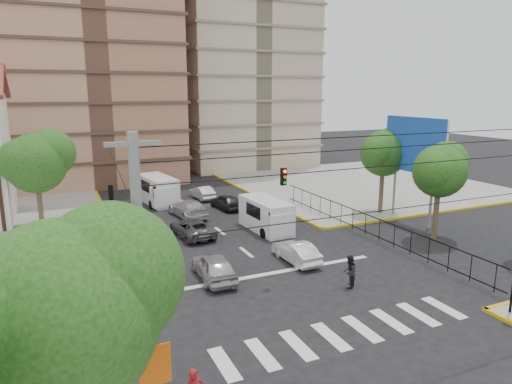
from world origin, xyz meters
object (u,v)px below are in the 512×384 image
van_right_lane (267,216)px  van_left_lane (159,191)px  district_sign (155,375)px  pedestrian_crosswalk (349,272)px  car_white_front_right (296,252)px  car_silver_front_left (214,266)px  traffic_light_nw (112,208)px

van_right_lane → van_left_lane: 12.86m
district_sign → van_left_lane: 30.20m
van_left_lane → van_right_lane: bearing=-72.8°
pedestrian_crosswalk → car_white_front_right: bearing=-122.6°
van_right_lane → van_left_lane: size_ratio=0.91×
car_silver_front_left → car_white_front_right: size_ratio=1.09×
car_silver_front_left → car_white_front_right: bearing=-173.2°
traffic_light_nw → pedestrian_crosswalk: size_ratio=2.48×
van_left_lane → car_white_front_right: bearing=-84.4°
district_sign → car_white_front_right: 15.90m
traffic_light_nw → district_sign: traffic_light_nw is taller
traffic_light_nw → district_sign: bearing=-93.4°
van_right_lane → car_silver_front_left: bearing=-137.1°
traffic_light_nw → van_left_lane: (5.56, 12.41, -1.90)m
car_white_front_right → traffic_light_nw: bearing=-31.3°
van_right_lane → van_left_lane: van_left_lane is taller
car_white_front_right → van_left_lane: bearing=-78.3°
district_sign → pedestrian_crosswalk: bearing=31.2°
district_sign → van_left_lane: (6.56, 29.45, -1.24)m
district_sign → car_silver_front_left: bearing=63.5°
traffic_light_nw → pedestrian_crosswalk: traffic_light_nw is taller
van_right_lane → car_silver_front_left: (-6.52, -6.77, -0.41)m
district_sign → car_white_front_right: district_sign is taller
district_sign → van_right_lane: district_sign is taller
van_right_lane → car_white_front_right: size_ratio=1.36×
traffic_light_nw → van_right_lane: bearing=4.0°
car_white_front_right → district_sign: bearing=44.6°
district_sign → van_right_lane: bearing=56.0°
pedestrian_crosswalk → district_sign: bearing=-10.7°
car_silver_front_left → pedestrian_crosswalk: (6.11, -4.00, 0.16)m
van_right_lane → car_white_front_right: bearing=-103.3°
district_sign → pedestrian_crosswalk: district_sign is taller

